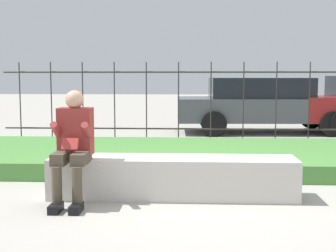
{
  "coord_description": "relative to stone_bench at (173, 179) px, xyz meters",
  "views": [
    {
      "loc": [
        -0.07,
        -5.46,
        1.45
      ],
      "look_at": [
        -0.37,
        0.5,
        0.8
      ],
      "focal_mm": 50.0,
      "sensor_mm": 36.0,
      "label": 1
    }
  ],
  "objects": [
    {
      "name": "ground_plane",
      "position": [
        0.28,
        0.0,
        -0.21
      ],
      "size": [
        60.0,
        60.0,
        0.0
      ],
      "primitive_type": "plane",
      "color": "#A8A399"
    },
    {
      "name": "stone_bench",
      "position": [
        0.0,
        0.0,
        0.0
      ],
      "size": [
        2.91,
        0.57,
        0.48
      ],
      "color": "beige",
      "rests_on": "ground_plane"
    },
    {
      "name": "person_seated_reader",
      "position": [
        -1.11,
        -0.32,
        0.49
      ],
      "size": [
        0.42,
        0.73,
        1.28
      ],
      "color": "black",
      "rests_on": "ground_plane"
    },
    {
      "name": "grass_berm",
      "position": [
        0.28,
        2.11,
        -0.09
      ],
      "size": [
        9.97,
        2.82,
        0.25
      ],
      "color": "#4C893D",
      "rests_on": "ground_plane"
    },
    {
      "name": "iron_fence",
      "position": [
        0.28,
        4.16,
        0.69
      ],
      "size": [
        7.97,
        0.03,
        1.72
      ],
      "color": "#332D28",
      "rests_on": "ground_plane"
    },
    {
      "name": "car_parked_center",
      "position": [
        2.07,
        6.5,
        0.52
      ],
      "size": [
        4.57,
        2.03,
        1.38
      ],
      "rotation": [
        0.0,
        0.0,
        0.04
      ],
      "color": "#4C5156",
      "rests_on": "ground_plane"
    }
  ]
}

